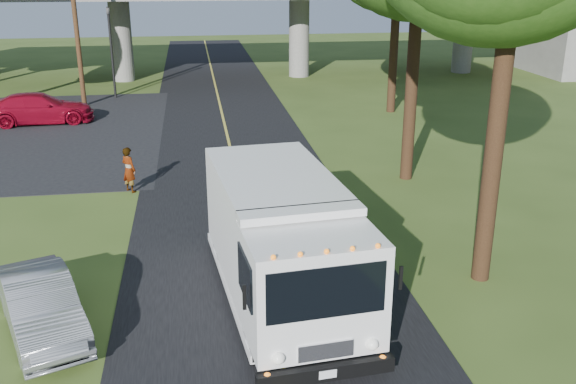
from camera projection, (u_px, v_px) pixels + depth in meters
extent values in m
plane|color=#3B501C|center=(270.00, 314.00, 14.59)|extent=(120.00, 120.00, 0.00)
cube|color=black|center=(237.00, 177.00, 23.89)|extent=(7.00, 90.00, 0.02)
cube|color=gold|center=(237.00, 177.00, 23.89)|extent=(0.12, 90.00, 0.01)
cube|color=slate|center=(555.00, 29.00, 46.86)|extent=(4.00, 10.00, 6.00)
cylinder|color=slate|center=(121.00, 40.00, 42.63)|extent=(1.40, 1.40, 5.40)
cylinder|color=slate|center=(299.00, 37.00, 44.30)|extent=(1.40, 1.40, 5.40)
cylinder|color=slate|center=(464.00, 34.00, 45.98)|extent=(1.40, 1.40, 5.40)
cylinder|color=black|center=(112.00, 53.00, 37.07)|extent=(0.14, 0.14, 5.20)
imported|color=black|center=(109.00, 18.00, 36.40)|extent=(0.18, 0.22, 1.10)
cylinder|color=#472D19|center=(76.00, 23.00, 34.36)|extent=(0.26, 0.26, 9.00)
cylinder|color=#382314|center=(495.00, 145.00, 15.11)|extent=(0.44, 0.44, 7.00)
cylinder|color=#382314|center=(412.00, 74.00, 22.53)|extent=(0.44, 0.44, 7.70)
cylinder|color=#382314|center=(394.00, 49.00, 33.34)|extent=(0.44, 0.44, 6.65)
cube|color=white|center=(273.00, 218.00, 15.35)|extent=(3.00, 4.90, 2.39)
cube|color=white|center=(311.00, 285.00, 12.38)|extent=(2.73, 2.16, 2.18)
cube|color=black|center=(326.00, 292.00, 11.41)|extent=(2.23, 0.31, 1.01)
cube|color=black|center=(326.00, 372.00, 11.86)|extent=(2.66, 0.46, 0.30)
cube|color=white|center=(277.00, 281.00, 15.45)|extent=(3.15, 6.38, 0.19)
cylinder|color=black|center=(255.00, 340.00, 12.72)|extent=(0.39, 0.98, 0.96)
cylinder|color=black|center=(358.00, 326.00, 13.23)|extent=(0.39, 0.98, 0.96)
cylinder|color=black|center=(221.00, 249.00, 16.79)|extent=(0.39, 0.98, 0.96)
cylinder|color=black|center=(301.00, 241.00, 17.30)|extent=(0.39, 0.98, 0.96)
imported|color=maroon|center=(39.00, 108.00, 31.72)|extent=(5.36, 2.65, 1.50)
imported|color=gray|center=(41.00, 306.00, 13.68)|extent=(2.69, 4.12, 1.28)
imported|color=gray|center=(129.00, 170.00, 22.15)|extent=(0.69, 0.69, 1.61)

